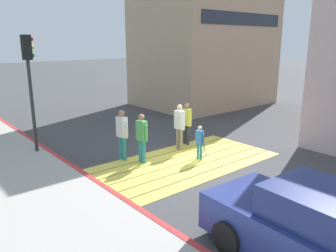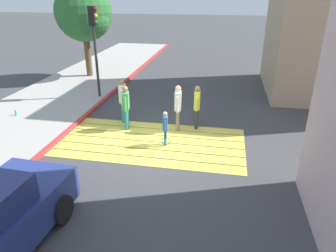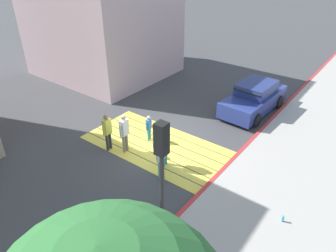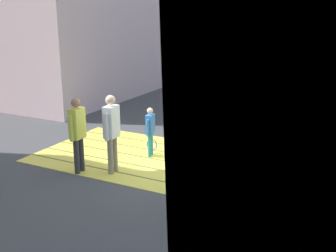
{
  "view_description": "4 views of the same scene",
  "coord_description": "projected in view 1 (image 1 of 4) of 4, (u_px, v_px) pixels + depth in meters",
  "views": [
    {
      "loc": [
        -7.41,
        -7.9,
        4.04
      ],
      "look_at": [
        -0.14,
        0.77,
        1.15
      ],
      "focal_mm": 35.79,
      "sensor_mm": 36.0,
      "label": 1
    },
    {
      "loc": [
        2.36,
        -9.38,
        4.89
      ],
      "look_at": [
        0.64,
        -0.28,
        0.78
      ],
      "focal_mm": 33.01,
      "sensor_mm": 36.0,
      "label": 2
    },
    {
      "loc": [
        -7.43,
        8.94,
        7.75
      ],
      "look_at": [
        -0.49,
        -0.23,
        1.04
      ],
      "focal_mm": 33.75,
      "sensor_mm": 36.0,
      "label": 3
    },
    {
      "loc": [
        -4.22,
        8.17,
        3.52
      ],
      "look_at": [
        -0.36,
        0.62,
        1.09
      ],
      "focal_mm": 44.07,
      "sensor_mm": 36.0,
      "label": 4
    }
  ],
  "objects": [
    {
      "name": "pedestrian_adult_trailing",
      "position": [
        142.0,
        135.0,
        11.17
      ],
      "size": [
        0.27,
        0.49,
        1.7
      ],
      "color": "teal",
      "rests_on": "ground"
    },
    {
      "name": "ground_plane",
      "position": [
        185.0,
        162.0,
        11.48
      ],
      "size": [
        120.0,
        120.0,
        0.0
      ],
      "primitive_type": "plane",
      "color": "#424244"
    },
    {
      "name": "traffic_light_corner",
      "position": [
        29.0,
        71.0,
        11.56
      ],
      "size": [
        0.39,
        0.28,
        4.24
      ],
      "color": "#2D2D2D",
      "rests_on": "ground"
    },
    {
      "name": "pedestrian_teen_behind",
      "position": [
        179.0,
        124.0,
        12.54
      ],
      "size": [
        0.25,
        0.51,
        1.75
      ],
      "color": "gray",
      "rests_on": "ground"
    },
    {
      "name": "car_parked_near_curb",
      "position": [
        321.0,
        235.0,
        5.88
      ],
      "size": [
        2.14,
        4.38,
        1.57
      ],
      "color": "navy",
      "rests_on": "ground"
    },
    {
      "name": "pedestrian_adult_side",
      "position": [
        122.0,
        131.0,
        11.44
      ],
      "size": [
        0.28,
        0.51,
        1.78
      ],
      "color": "teal",
      "rests_on": "ground"
    },
    {
      "name": "building_far_north",
      "position": [
        205.0,
        29.0,
        21.12
      ],
      "size": [
        8.0,
        6.03,
        9.49
      ],
      "color": "tan",
      "rests_on": "ground"
    },
    {
      "name": "sidewalk_west",
      "position": [
        14.0,
        213.0,
        7.98
      ],
      "size": [
        4.8,
        40.0,
        0.12
      ],
      "primitive_type": "cube",
      "color": "#ADA8A0",
      "rests_on": "ground"
    },
    {
      "name": "pedestrian_adult_lead",
      "position": [
        187.0,
        120.0,
        13.2
      ],
      "size": [
        0.23,
        0.5,
        1.69
      ],
      "color": "#333338",
      "rests_on": "ground"
    },
    {
      "name": "curb_painted",
      "position": [
        101.0,
        186.0,
        9.44
      ],
      "size": [
        0.16,
        40.0,
        0.13
      ],
      "primitive_type": "cube",
      "color": "#BC3333",
      "rests_on": "ground"
    },
    {
      "name": "crosswalk_stripes",
      "position": [
        185.0,
        162.0,
        11.48
      ],
      "size": [
        6.4,
        3.25,
        0.01
      ],
      "color": "#EAD64C",
      "rests_on": "ground"
    },
    {
      "name": "pedestrian_child_with_racket",
      "position": [
        200.0,
        141.0,
        11.52
      ],
      "size": [
        0.29,
        0.39,
        1.23
      ],
      "color": "teal",
      "rests_on": "ground"
    }
  ]
}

